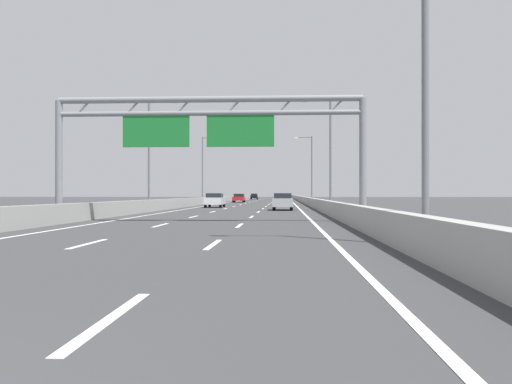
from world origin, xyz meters
name	(u,v)px	position (x,y,z in m)	size (l,w,h in m)	color
ground_plane	(264,201)	(0.00, 100.00, 0.00)	(260.00, 260.00, 0.00)	#38383A
lane_dash_left_1	(88,244)	(-1.80, 12.50, 0.01)	(0.16, 3.00, 0.01)	white
lane_dash_left_2	(160,225)	(-1.80, 21.50, 0.01)	(0.16, 3.00, 0.01)	white
lane_dash_left_3	(194,217)	(-1.80, 30.50, 0.01)	(0.16, 3.00, 0.01)	white
lane_dash_left_4	(213,212)	(-1.80, 39.50, 0.01)	(0.16, 3.00, 0.01)	white
lane_dash_left_5	(225,209)	(-1.80, 48.50, 0.01)	(0.16, 3.00, 0.01)	white
lane_dash_left_6	(234,206)	(-1.80, 57.50, 0.01)	(0.16, 3.00, 0.01)	white
lane_dash_left_7	(241,205)	(-1.80, 66.50, 0.01)	(0.16, 3.00, 0.01)	white
lane_dash_left_8	(246,203)	(-1.80, 75.50, 0.01)	(0.16, 3.00, 0.01)	white
lane_dash_left_9	(249,202)	(-1.80, 84.50, 0.01)	(0.16, 3.00, 0.01)	white
lane_dash_left_10	(253,202)	(-1.80, 93.50, 0.01)	(0.16, 3.00, 0.01)	white
lane_dash_left_11	(255,201)	(-1.80, 102.50, 0.01)	(0.16, 3.00, 0.01)	white
lane_dash_left_12	(258,200)	(-1.80, 111.50, 0.01)	(0.16, 3.00, 0.01)	white
lane_dash_left_13	(260,200)	(-1.80, 120.50, 0.01)	(0.16, 3.00, 0.01)	white
lane_dash_left_14	(261,199)	(-1.80, 129.50, 0.01)	(0.16, 3.00, 0.01)	white
lane_dash_left_15	(263,199)	(-1.80, 138.50, 0.01)	(0.16, 3.00, 0.01)	white
lane_dash_left_16	(264,199)	(-1.80, 147.50, 0.01)	(0.16, 3.00, 0.01)	white
lane_dash_left_17	(265,198)	(-1.80, 156.50, 0.01)	(0.16, 3.00, 0.01)	white
lane_dash_right_0	(110,319)	(1.80, 3.50, 0.01)	(0.16, 3.00, 0.01)	white
lane_dash_right_1	(213,244)	(1.80, 12.50, 0.01)	(0.16, 3.00, 0.01)	white
lane_dash_right_2	(240,226)	(1.80, 21.50, 0.01)	(0.16, 3.00, 0.01)	white
lane_dash_right_3	(252,217)	(1.80, 30.50, 0.01)	(0.16, 3.00, 0.01)	white
lane_dash_right_4	(258,212)	(1.80, 39.50, 0.01)	(0.16, 3.00, 0.01)	white
lane_dash_right_5	(263,209)	(1.80, 48.50, 0.01)	(0.16, 3.00, 0.01)	white
lane_dash_right_6	(266,206)	(1.80, 57.50, 0.01)	(0.16, 3.00, 0.01)	white
lane_dash_right_7	(268,205)	(1.80, 66.50, 0.01)	(0.16, 3.00, 0.01)	white
lane_dash_right_8	(270,203)	(1.80, 75.50, 0.01)	(0.16, 3.00, 0.01)	white
lane_dash_right_9	(272,202)	(1.80, 84.50, 0.01)	(0.16, 3.00, 0.01)	white
lane_dash_right_10	(273,202)	(1.80, 93.50, 0.01)	(0.16, 3.00, 0.01)	white
lane_dash_right_11	(274,201)	(1.80, 102.50, 0.01)	(0.16, 3.00, 0.01)	white
lane_dash_right_12	(275,200)	(1.80, 111.50, 0.01)	(0.16, 3.00, 0.01)	white
lane_dash_right_13	(275,200)	(1.80, 120.50, 0.01)	(0.16, 3.00, 0.01)	white
lane_dash_right_14	(276,199)	(1.80, 129.50, 0.01)	(0.16, 3.00, 0.01)	white
lane_dash_right_15	(276,199)	(1.80, 138.50, 0.01)	(0.16, 3.00, 0.01)	white
lane_dash_right_16	(277,199)	(1.80, 147.50, 0.01)	(0.16, 3.00, 0.01)	white
lane_dash_right_17	(277,198)	(1.80, 156.50, 0.01)	(0.16, 3.00, 0.01)	white
edge_line_left	(230,202)	(-5.25, 88.00, 0.01)	(0.16, 176.00, 0.01)	white
edge_line_right	(293,202)	(5.25, 88.00, 0.01)	(0.16, 176.00, 0.01)	white
barrier_left	(233,198)	(-6.90, 110.00, 0.47)	(0.45, 220.00, 0.95)	#9E9E99
barrier_right	(299,198)	(6.90, 110.00, 0.47)	(0.45, 220.00, 0.95)	#9E9E99
sign_gantry	(206,127)	(-0.13, 24.34, 4.80)	(15.79, 0.36, 6.36)	gray
streetlamp_right_near	(417,51)	(7.47, 12.48, 5.40)	(2.58, 0.28, 9.50)	slate
streetlamp_left_mid	(152,147)	(-7.47, 42.66, 5.40)	(2.58, 0.28, 9.50)	slate
streetlamp_right_mid	(328,146)	(7.47, 42.66, 5.40)	(2.58, 0.28, 9.50)	slate
streetlamp_left_far	(204,166)	(-7.47, 72.84, 5.40)	(2.58, 0.28, 9.50)	slate
streetlamp_right_far	(310,165)	(7.47, 72.84, 5.40)	(2.58, 0.28, 9.50)	slate
silver_car	(283,201)	(3.69, 44.43, 0.76)	(1.72, 4.60, 1.48)	#A8ADB2
green_car	(283,197)	(3.54, 102.60, 0.75)	(1.89, 4.53, 1.44)	#1E7A38
black_car	(254,196)	(-3.56, 130.08, 0.74)	(1.71, 4.19, 1.44)	black
blue_car	(284,199)	(3.82, 62.17, 0.74)	(1.76, 4.26, 1.41)	#2347AD
white_car	(215,200)	(-3.41, 53.20, 0.77)	(1.78, 4.28, 1.48)	silver
red_car	(239,198)	(-3.61, 85.56, 0.72)	(1.87, 4.20, 1.41)	red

